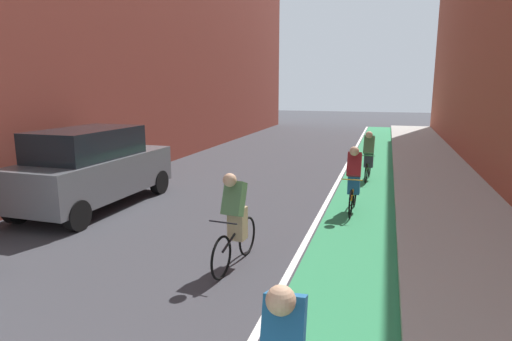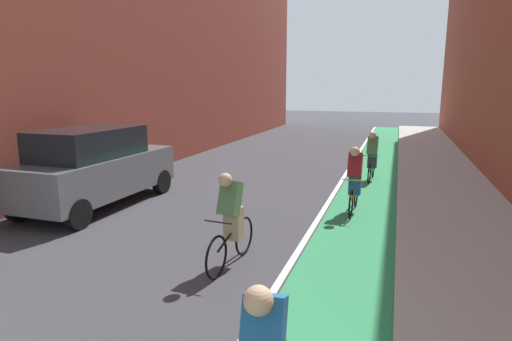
% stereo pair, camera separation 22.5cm
% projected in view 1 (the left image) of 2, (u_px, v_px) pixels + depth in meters
% --- Properties ---
extents(ground_plane, '(78.40, 78.40, 0.00)m').
position_uv_depth(ground_plane, '(262.00, 179.00, 13.92)').
color(ground_plane, '#38383D').
extents(bike_lane_paint, '(1.60, 35.64, 0.00)m').
position_uv_depth(bike_lane_paint, '(369.00, 173.00, 14.85)').
color(bike_lane_paint, '#2D8451').
rests_on(bike_lane_paint, ground).
extents(lane_divider_stripe, '(0.12, 35.64, 0.00)m').
position_uv_depth(lane_divider_stripe, '(343.00, 172.00, 15.11)').
color(lane_divider_stripe, white).
rests_on(lane_divider_stripe, ground).
extents(sidewalk_right, '(2.66, 35.64, 0.14)m').
position_uv_depth(sidewalk_right, '(435.00, 175.00, 14.22)').
color(sidewalk_right, '#A8A59E').
rests_on(sidewalk_right, ground).
extents(parked_suv_gray, '(1.89, 4.43, 1.98)m').
position_uv_depth(parked_suv_gray, '(93.00, 167.00, 10.50)').
color(parked_suv_gray, '#595B60').
rests_on(parked_suv_gray, ground).
extents(cyclist_mid, '(0.48, 1.75, 1.63)m').
position_uv_depth(cyclist_mid, '(235.00, 217.00, 7.06)').
color(cyclist_mid, black).
rests_on(cyclist_mid, ground).
extents(cyclist_trailing, '(0.48, 1.72, 1.61)m').
position_uv_depth(cyclist_trailing, '(354.00, 179.00, 10.17)').
color(cyclist_trailing, black).
rests_on(cyclist_trailing, ground).
extents(cyclist_far, '(0.48, 1.68, 1.59)m').
position_uv_depth(cyclist_far, '(369.00, 155.00, 13.65)').
color(cyclist_far, black).
rests_on(cyclist_far, ground).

